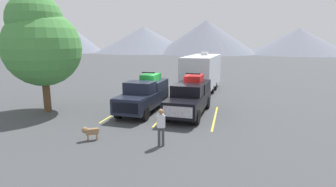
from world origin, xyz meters
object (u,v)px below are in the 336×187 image
Objects in this scene: person_a at (161,125)px; pickup_truck_a at (144,94)px; dog at (89,131)px; camper_trailer_a at (202,71)px; pickup_truck_b at (190,96)px.

pickup_truck_a is at bearing 114.84° from person_a.
pickup_truck_a is 7.19× the size of dog.
pickup_truck_a is 8.89m from camper_trailer_a.
pickup_truck_b is at bearing -89.19° from camper_trailer_a.
person_a reaches higher than dog.
pickup_truck_a reaches higher than person_a.
camper_trailer_a is (-0.12, 8.24, 0.76)m from pickup_truck_b.
person_a is 3.60m from dog.
dog is at bearing -123.65° from pickup_truck_b.
pickup_truck_b is 7.58× the size of dog.
dog is at bearing -98.47° from pickup_truck_a.
camper_trailer_a reaches higher than pickup_truck_b.
pickup_truck_b is 0.67× the size of camper_trailer_a.
camper_trailer_a is at bearing 74.78° from dog.
pickup_truck_a is at bearing 81.53° from dog.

